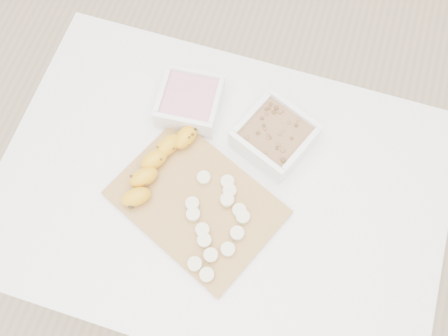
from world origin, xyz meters
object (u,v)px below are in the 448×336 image
(bowl_granola, at_px, (275,136))
(banana, at_px, (157,166))
(bowl_yogurt, at_px, (190,101))
(cutting_board, at_px, (197,203))
(table, at_px, (220,202))

(bowl_granola, distance_m, banana, 0.27)
(bowl_yogurt, xyz_separation_m, cutting_board, (0.09, -0.22, -0.03))
(table, distance_m, cutting_board, 0.12)
(bowl_yogurt, bearing_deg, cutting_board, -68.16)
(table, relative_size, bowl_granola, 5.11)
(bowl_granola, relative_size, banana, 0.85)
(bowl_yogurt, distance_m, bowl_granola, 0.21)
(bowl_granola, height_order, banana, bowl_granola)
(banana, bearing_deg, table, 30.40)
(table, distance_m, banana, 0.20)
(cutting_board, bearing_deg, bowl_yogurt, 111.84)
(cutting_board, xyz_separation_m, banana, (-0.11, 0.05, 0.03))
(table, xyz_separation_m, cutting_board, (-0.04, -0.05, 0.10))
(table, bearing_deg, bowl_yogurt, 126.29)
(table, relative_size, cutting_board, 2.90)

